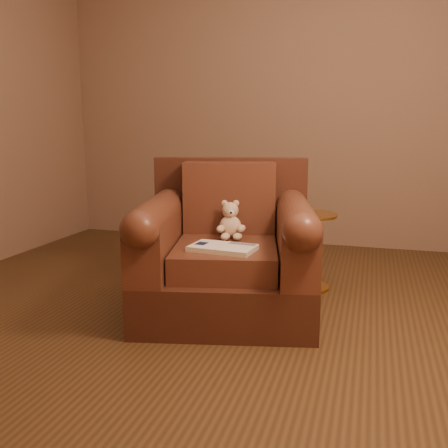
# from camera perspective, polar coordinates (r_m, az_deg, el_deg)

# --- Properties ---
(floor) EXTENTS (4.00, 4.00, 0.00)m
(floor) POSITION_cam_1_polar(r_m,az_deg,el_deg) (3.21, -3.21, -9.53)
(floor) COLOR #4E341A
(floor) RESTS_ON ground
(room) EXTENTS (4.02, 4.02, 2.71)m
(room) POSITION_cam_1_polar(r_m,az_deg,el_deg) (3.06, -3.58, 22.09)
(room) COLOR #92705A
(room) RESTS_ON ground
(armchair) EXTENTS (1.21, 1.18, 0.92)m
(armchair) POSITION_cam_1_polar(r_m,az_deg,el_deg) (3.08, 0.33, -3.45)
(armchair) COLOR #412015
(armchair) RESTS_ON floor
(teddy_bear) EXTENTS (0.18, 0.20, 0.24)m
(teddy_bear) POSITION_cam_1_polar(r_m,az_deg,el_deg) (3.12, 0.75, 0.05)
(teddy_bear) COLOR beige
(teddy_bear) RESTS_ON armchair
(guidebook) EXTENTS (0.38, 0.25, 0.03)m
(guidebook) POSITION_cam_1_polar(r_m,az_deg,el_deg) (2.82, -0.15, -2.75)
(guidebook) COLOR beige
(guidebook) RESTS_ON armchair
(side_table) EXTENTS (0.38, 0.38, 0.54)m
(side_table) POSITION_cam_1_polar(r_m,az_deg,el_deg) (3.54, 9.59, -2.80)
(side_table) COLOR gold
(side_table) RESTS_ON floor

